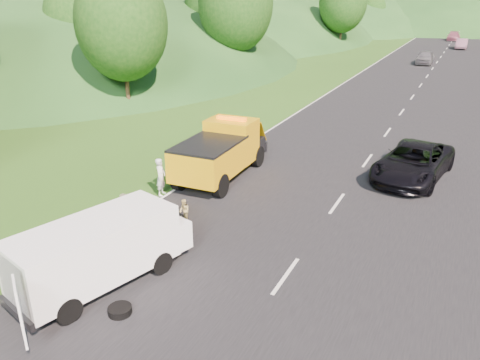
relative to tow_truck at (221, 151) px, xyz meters
The scene contains 15 objects.
ground 5.57m from the tow_truck, 58.81° to the right, with size 320.00×320.00×0.00m, color #38661E.
road_surface 35.86m from the tow_truck, 80.68° to the left, with size 14.00×200.00×0.02m, color black.
tree_line_left 57.70m from the tow_truck, 106.30° to the left, with size 14.00×140.00×14.00m, color #305719, non-canonical shape.
hills_backdrop 130.40m from the tow_truck, 85.91° to the left, with size 201.00×288.60×44.00m, color #2D5B23, non-canonical shape.
tow_truck is the anchor object (origin of this frame).
white_van 9.45m from the tow_truck, 83.88° to the right, with size 4.04×6.38×2.11m.
woman 3.59m from the tow_truck, 112.91° to the right, with size 0.61×0.44×1.66m, color silver.
child 5.10m from the tow_truck, 78.59° to the right, with size 0.44×0.34×0.90m, color tan.
worker 9.90m from the tow_truck, 85.53° to the right, with size 1.23×0.71×1.90m, color black.
suitcase 5.27m from the tow_truck, 111.44° to the right, with size 0.36×0.20×0.57m, color brown.
spare_tire 10.70m from the tow_truck, 77.04° to the right, with size 0.65×0.65×0.20m, color black.
passing_suv 9.11m from the tow_truck, 24.41° to the left, with size 2.70×5.86×1.63m, color black.
dist_car_a 45.15m from the tow_truck, 84.24° to the left, with size 1.90×4.73×1.61m, color #535157.
dist_car_b 66.10m from the tow_truck, 83.19° to the left, with size 1.62×4.65×1.53m, color #704A5A.
dist_car_c 80.80m from the tow_truck, 85.82° to the left, with size 2.13×5.25×1.52m, color #93495E.
Camera 1 is at (7.16, -13.74, 8.17)m, focal length 35.00 mm.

